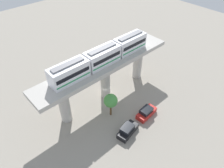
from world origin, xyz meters
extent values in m
plane|color=gray|center=(0.00, 0.00, 0.00)|extent=(120.00, 120.00, 0.00)
cylinder|color=#B7B2AA|center=(0.00, -9.38, 3.67)|extent=(1.90, 1.90, 7.33)
cylinder|color=#B7B2AA|center=(0.00, 0.00, 3.67)|extent=(1.90, 1.90, 7.33)
cylinder|color=#B7B2AA|center=(0.00, 9.38, 3.67)|extent=(1.90, 1.90, 7.33)
cube|color=#B7B2AA|center=(0.00, 0.00, 7.73)|extent=(5.20, 28.85, 0.80)
cube|color=white|center=(0.00, -6.44, 9.63)|extent=(2.60, 6.60, 3.00)
cube|color=black|center=(0.00, -6.44, 9.88)|extent=(2.64, 6.07, 0.70)
cube|color=#1E8C4C|center=(0.00, -6.44, 8.88)|extent=(2.64, 6.34, 0.24)
cube|color=slate|center=(0.00, -6.44, 11.25)|extent=(1.10, 5.61, 0.24)
cube|color=white|center=(0.00, 0.51, 9.63)|extent=(2.60, 6.60, 3.00)
cube|color=black|center=(0.00, 0.51, 9.88)|extent=(2.64, 6.07, 0.70)
cube|color=#1E8C4C|center=(0.00, 0.51, 8.88)|extent=(2.64, 6.34, 0.24)
cube|color=slate|center=(0.00, 0.51, 11.25)|extent=(1.10, 5.61, 0.24)
cube|color=white|center=(0.00, 7.46, 9.63)|extent=(2.60, 6.60, 3.00)
cube|color=black|center=(0.00, 7.46, 9.88)|extent=(2.64, 6.07, 0.70)
cube|color=#1E8C4C|center=(0.00, 7.46, 8.88)|extent=(2.64, 6.34, 0.24)
cube|color=slate|center=(0.00, 7.46, 11.25)|extent=(1.10, 5.61, 0.24)
cube|color=red|center=(-9.19, -2.02, 0.50)|extent=(2.10, 4.32, 1.00)
cube|color=black|center=(-9.19, -1.87, 1.38)|extent=(1.80, 2.41, 0.76)
cube|color=black|center=(-9.66, 3.41, 0.50)|extent=(2.54, 4.46, 1.00)
cube|color=black|center=(-9.66, 3.56, 1.38)|extent=(2.03, 2.56, 0.76)
cylinder|color=brown|center=(-4.60, 2.74, 1.46)|extent=(0.36, 0.36, 2.92)
sphere|color=#479342|center=(-4.60, 2.74, 3.61)|extent=(2.50, 2.50, 2.50)
camera|label=1|loc=(-24.04, 20.18, 29.84)|focal=33.56mm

